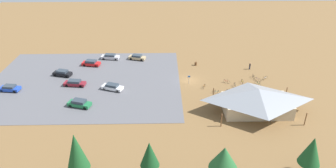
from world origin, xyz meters
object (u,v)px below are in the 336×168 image
bike_pavilion (257,99)px  visitor_by_pavilion (250,66)px  car_maroon_aisle_side (75,83)px  car_tan_by_curb (137,57)px  car_white_front_row (112,87)px  bicycle_red_yard_center (226,81)px  bicycle_blue_near_sign (229,91)px  lot_sign (189,78)px  car_blue_second_row (10,88)px  pine_far_east (312,151)px  car_silver_mid_lot (110,57)px  car_black_inner_stall (62,73)px  bicycle_black_edge_north (253,77)px  bicycle_green_near_porch (258,83)px  bicycle_orange_lone_west (204,86)px  bicycle_teal_mid_cluster (216,92)px  bicycle_yellow_front_row (242,81)px  car_red_back_corner (91,63)px  trash_bin (196,64)px  pine_east (150,154)px  bicycle_white_yard_front (265,78)px  pine_west (224,158)px  bicycle_silver_yard_right (235,85)px  bicycle_purple_edge_south (258,79)px  car_green_far_end (79,103)px  bicycle_red_trailside (256,88)px

bike_pavilion → visitor_by_pavilion: 19.62m
car_maroon_aisle_side → car_tan_by_curb: bearing=-132.0°
car_white_front_row → bicycle_red_yard_center: bearing=-174.2°
bicycle_blue_near_sign → car_tan_by_curb: size_ratio=0.34×
lot_sign → car_blue_second_row: size_ratio=0.49×
pine_far_east → visitor_by_pavilion: pine_far_east is taller
car_silver_mid_lot → car_black_inner_stall: bearing=44.5°
bicycle_black_edge_north → bicycle_green_near_porch: 3.45m
bicycle_orange_lone_west → bicycle_teal_mid_cluster: 3.44m
car_maroon_aisle_side → visitor_by_pavilion: size_ratio=2.87×
bicycle_yellow_front_row → car_blue_second_row: bearing=3.0°
car_white_front_row → car_red_back_corner: bearing=-60.7°
bicycle_orange_lone_west → visitor_by_pavilion: visitor_by_pavilion is taller
bike_pavilion → trash_bin: size_ratio=17.42×
bicycle_teal_mid_cluster → car_silver_mid_lot: (25.51, -18.96, 0.40)m
pine_east → car_black_inner_stall: pine_east is taller
visitor_by_pavilion → bicycle_red_yard_center: bearing=45.1°
lot_sign → bicycle_white_yard_front: 18.17m
car_red_back_corner → bicycle_yellow_front_row: bearing=164.4°
pine_east → bicycle_teal_mid_cluster: bearing=-118.5°
visitor_by_pavilion → car_maroon_aisle_side: bearing=10.7°
pine_west → bicycle_black_edge_north: (-13.38, -32.57, -4.32)m
bicycle_teal_mid_cluster → pine_east: bearing=61.5°
bicycle_white_yard_front → car_black_inner_stall: (47.96, -3.00, 0.38)m
bike_pavilion → bicycle_silver_yard_right: bike_pavilion is taller
bicycle_purple_edge_south → bicycle_black_edge_north: 1.67m
pine_west → car_blue_second_row: size_ratio=1.43×
bicycle_black_edge_north → car_silver_mid_lot: bearing=-18.7°
bike_pavilion → bicycle_orange_lone_west: (8.79, -9.83, -2.47)m
bicycle_silver_yard_right → bicycle_red_yard_center: bicycle_red_yard_center is taller
lot_sign → bicycle_orange_lone_west: (-3.30, 1.77, -1.04)m
car_green_far_end → pine_west: bearing=139.9°
pine_east → car_white_front_row: pine_east is taller
lot_sign → bicycle_yellow_front_row: size_ratio=1.27×
car_black_inner_stall → car_red_back_corner: (-5.68, -5.72, 0.01)m
pine_far_east → car_red_back_corner: 55.24m
bicycle_purple_edge_south → car_green_far_end: size_ratio=0.31×
bicycle_red_trailside → bicycle_blue_near_sign: bearing=8.4°
bicycle_orange_lone_west → car_green_far_end: size_ratio=0.33×
trash_bin → bicycle_red_trailside: (-12.06, 13.18, -0.06)m
bicycle_red_yard_center → car_silver_mid_lot: size_ratio=0.29×
lot_sign → car_blue_second_row: lot_sign is taller
bicycle_blue_near_sign → car_white_front_row: 25.44m
bicycle_red_yard_center → bicycle_orange_lone_west: bearing=20.9°
bicycle_white_yard_front → car_maroon_aisle_side: 43.82m
lot_sign → car_white_front_row: 17.18m
car_tan_by_curb → trash_bin: bearing=165.6°
bicycle_yellow_front_row → bicycle_silver_yard_right: bearing=41.0°
bicycle_black_edge_north → car_white_front_row: car_white_front_row is taller
bicycle_black_edge_north → bicycle_green_near_porch: (-0.15, 3.45, -0.00)m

